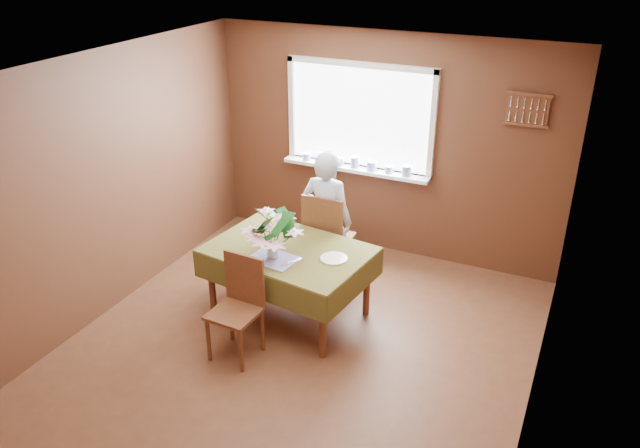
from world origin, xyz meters
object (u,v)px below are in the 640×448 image
at_px(chair_near, 239,302).
at_px(seated_woman, 327,220).
at_px(flower_bouquet, 272,230).
at_px(dining_table, 288,257).
at_px(chair_far, 326,236).

relative_size(chair_near, seated_woman, 0.62).
bearing_deg(seated_woman, flower_bouquet, 81.73).
distance_m(dining_table, seated_woman, 0.69).
distance_m(dining_table, chair_far, 0.69).
relative_size(chair_far, flower_bouquet, 2.08).
distance_m(dining_table, chair_near, 0.72).
xyz_separation_m(dining_table, chair_far, (0.09, 0.68, -0.08)).
height_order(chair_near, seated_woman, seated_woman).
distance_m(dining_table, flower_bouquet, 0.42).
relative_size(chair_near, flower_bouquet, 1.86).
bearing_deg(flower_bouquet, seated_woman, 81.09).
height_order(chair_far, seated_woman, seated_woman).
distance_m(seated_woman, flower_bouquet, 0.93).
xyz_separation_m(seated_woman, flower_bouquet, (-0.14, -0.89, 0.26)).
height_order(seated_woman, flower_bouquet, seated_woman).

